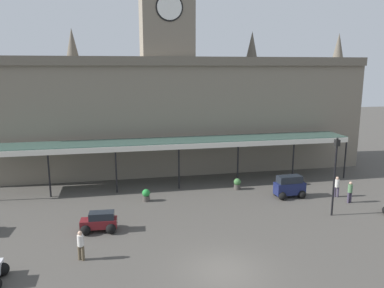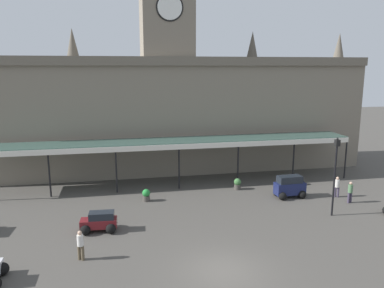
{
  "view_description": "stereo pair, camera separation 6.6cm",
  "coord_description": "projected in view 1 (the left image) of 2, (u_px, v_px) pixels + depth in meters",
  "views": [
    {
      "loc": [
        -5.09,
        -16.9,
        10.22
      ],
      "look_at": [
        0.0,
        8.07,
        5.0
      ],
      "focal_mm": 35.4,
      "sensor_mm": 36.0,
      "label": 1
    },
    {
      "loc": [
        -5.03,
        -16.91,
        10.22
      ],
      "look_at": [
        0.0,
        8.07,
        5.0
      ],
      "focal_mm": 35.4,
      "sensor_mm": 36.0,
      "label": 2
    }
  ],
  "objects": [
    {
      "name": "pedestrian_crossing_forecourt",
      "position": [
        81.0,
        244.0,
        20.2
      ],
      "size": [
        0.36,
        0.34,
        1.67
      ],
      "color": "brown",
      "rests_on": "ground"
    },
    {
      "name": "planter_near_kerb",
      "position": [
        295.0,
        179.0,
        33.29
      ],
      "size": [
        0.6,
        0.6,
        0.96
      ],
      "color": "#47423D",
      "rests_on": "ground"
    },
    {
      "name": "planter_by_canopy",
      "position": [
        237.0,
        184.0,
        32.02
      ],
      "size": [
        0.6,
        0.6,
        0.96
      ],
      "color": "#47423D",
      "rests_on": "ground"
    },
    {
      "name": "victorian_lamppost",
      "position": [
        335.0,
        168.0,
        25.84
      ],
      "size": [
        0.3,
        0.3,
        5.54
      ],
      "color": "black",
      "rests_on": "ground"
    },
    {
      "name": "pedestrian_beside_cars",
      "position": [
        337.0,
        186.0,
        30.09
      ],
      "size": [
        0.35,
        0.34,
        1.67
      ],
      "color": "#3F384C",
      "rests_on": "ground"
    },
    {
      "name": "station_building",
      "position": [
        167.0,
        108.0,
        37.74
      ],
      "size": [
        38.88,
        6.87,
        19.03
      ],
      "color": "slate",
      "rests_on": "ground"
    },
    {
      "name": "pedestrian_near_entrance",
      "position": [
        350.0,
        191.0,
        28.81
      ],
      "size": [
        0.38,
        0.34,
        1.67
      ],
      "color": "#3F384C",
      "rests_on": "ground"
    },
    {
      "name": "car_navy_van",
      "position": [
        289.0,
        187.0,
        30.04
      ],
      "size": [
        2.44,
        1.66,
        1.77
      ],
      "color": "#19214C",
      "rests_on": "ground"
    },
    {
      "name": "planter_forecourt_centre",
      "position": [
        146.0,
        195.0,
        29.22
      ],
      "size": [
        0.6,
        0.6,
        0.96
      ],
      "color": "#47423D",
      "rests_on": "ground"
    },
    {
      "name": "ground_plane",
      "position": [
        224.0,
        271.0,
        19.26
      ],
      "size": [
        140.0,
        140.0,
        0.0
      ],
      "primitive_type": "plane",
      "color": "#4B4742"
    },
    {
      "name": "car_maroon_estate",
      "position": [
        99.0,
        223.0,
        23.84
      ],
      "size": [
        2.3,
        1.63,
        1.27
      ],
      "color": "maroon",
      "rests_on": "ground"
    },
    {
      "name": "entrance_canopy",
      "position": [
        176.0,
        142.0,
        32.79
      ],
      "size": [
        31.4,
        3.26,
        3.96
      ],
      "color": "#38564C",
      "rests_on": "ground"
    }
  ]
}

